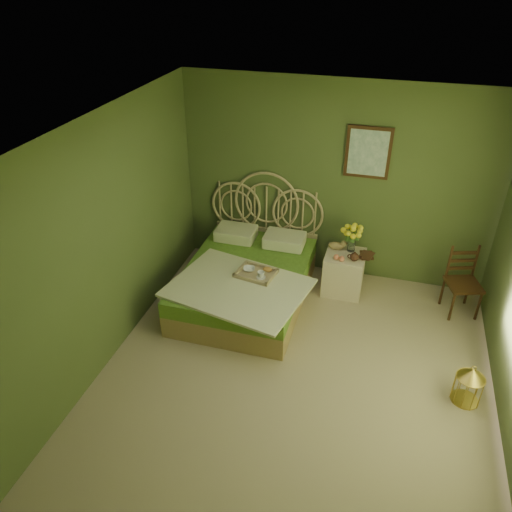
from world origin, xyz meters
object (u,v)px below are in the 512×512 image
(nightstand, at_px, (345,267))
(chair, at_px, (465,277))
(bed, at_px, (247,278))
(birdcage, at_px, (469,385))

(nightstand, xyz_separation_m, chair, (1.43, -0.01, 0.12))
(bed, height_order, nightstand, bed)
(chair, distance_m, birdcage, 1.58)
(bed, relative_size, nightstand, 2.23)
(nightstand, relative_size, chair, 1.14)
(birdcage, bearing_deg, nightstand, 132.46)
(bed, height_order, chair, bed)
(bed, bearing_deg, chair, 11.19)
(chair, bearing_deg, birdcage, -108.50)
(nightstand, distance_m, birdcage, 2.12)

